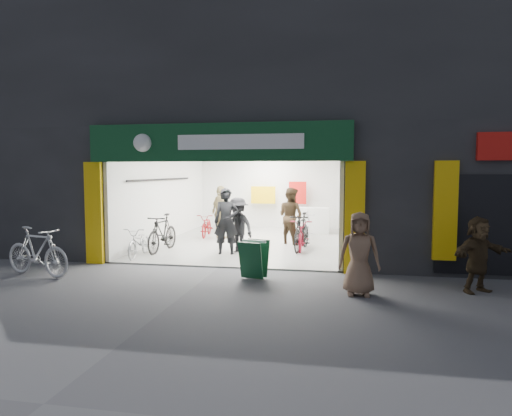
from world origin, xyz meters
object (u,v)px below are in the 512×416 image
(bike_left_front, at_px, (139,242))
(pedestrian_near, at_px, (359,254))
(parked_bike, at_px, (37,252))
(bike_right_front, at_px, (302,232))
(sandwich_board, at_px, (254,258))

(bike_left_front, xyz_separation_m, pedestrian_near, (5.80, -2.79, 0.38))
(pedestrian_near, bearing_deg, parked_bike, 176.41)
(bike_left_front, xyz_separation_m, parked_bike, (-1.27, -2.55, 0.14))
(bike_right_front, distance_m, pedestrian_near, 4.85)
(parked_bike, relative_size, pedestrian_near, 1.17)
(parked_bike, height_order, pedestrian_near, pedestrian_near)
(bike_right_front, bearing_deg, sandwich_board, -93.85)
(bike_left_front, distance_m, pedestrian_near, 6.45)
(bike_right_front, bearing_deg, pedestrian_near, -64.71)
(parked_bike, bearing_deg, sandwich_board, -68.10)
(sandwich_board, bearing_deg, parked_bike, -157.44)
(bike_left_front, bearing_deg, parked_bike, -122.35)
(bike_left_front, height_order, sandwich_board, sandwich_board)
(parked_bike, distance_m, sandwich_board, 4.89)
(bike_left_front, height_order, bike_right_front, bike_right_front)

